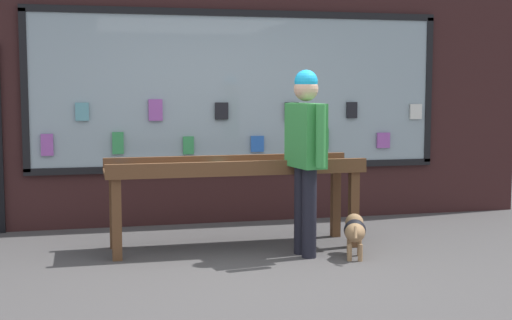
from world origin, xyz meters
TOP-DOWN VIEW (x-y plane):
  - ground_plane at (0.00, 0.00)m, footprint 40.00×40.00m
  - shopfront_facade at (-0.02, 2.39)m, footprint 8.07×0.29m
  - display_table_main at (0.00, 0.95)m, footprint 2.57×0.70m
  - person_browsing at (0.59, 0.46)m, footprint 0.30×0.68m
  - small_dog at (1.03, 0.28)m, footprint 0.32×0.56m

SIDE VIEW (x-z plane):
  - ground_plane at x=0.00m, z-range 0.00..0.00m
  - small_dog at x=1.03m, z-range 0.07..0.46m
  - display_table_main at x=0.00m, z-range 0.28..1.19m
  - person_browsing at x=0.59m, z-range 0.17..1.95m
  - shopfront_facade at x=-0.02m, z-range -0.02..3.55m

